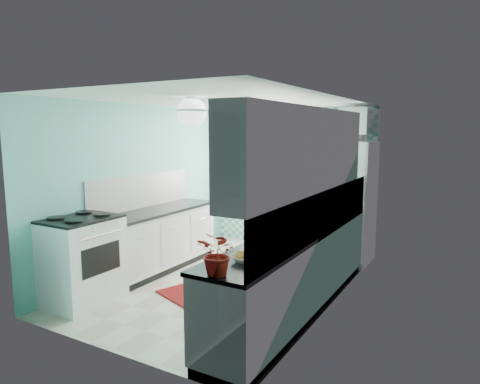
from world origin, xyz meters
The scene contains 26 objects.
floor centered at (0.00, 0.00, -0.01)m, with size 3.00×4.40×0.02m, color beige.
ceiling centered at (0.00, 0.00, 2.51)m, with size 3.00×4.40×0.02m, color white.
wall_back centered at (0.00, 2.21, 1.25)m, with size 3.00×0.02×2.50m, color #6AC6B5.
wall_front centered at (0.00, -2.21, 1.25)m, with size 3.00×0.02×2.50m, color #6AC6B5.
wall_left centered at (-1.51, 0.00, 1.25)m, with size 0.02×4.40×2.50m, color #6AC6B5.
wall_right centered at (1.51, 0.00, 1.25)m, with size 0.02×4.40×2.50m, color #6AC6B5.
accent_wall centered at (0.00, 2.19, 1.25)m, with size 3.00×0.01×2.50m, color #4FAA96.
window centered at (-0.35, 2.16, 1.55)m, with size 1.04×0.05×1.44m.
backsplash_right centered at (1.49, -0.40, 1.20)m, with size 0.02×3.60×0.51m, color white.
backsplash_left centered at (-1.49, -0.07, 1.20)m, with size 0.02×2.15×0.51m, color white.
upper_cabinets_right centered at (1.33, -0.60, 1.90)m, with size 0.33×3.20×0.90m, color white.
upper_cabinet_fridge centered at (1.30, 1.83, 2.25)m, with size 0.40×0.74×0.40m, color white.
ceiling_light centered at (0.00, -0.80, 2.32)m, with size 0.34×0.34×0.35m.
base_cabinets_right centered at (1.20, -0.40, 0.45)m, with size 0.60×3.60×0.90m, color white.
countertop_right centered at (1.19, -0.40, 0.92)m, with size 0.63×3.60×0.04m, color black.
base_cabinets_left centered at (-1.20, -0.07, 0.45)m, with size 0.60×2.15×0.90m, color white.
countertop_left centered at (-1.19, -0.07, 0.92)m, with size 0.63×2.15×0.04m, color black.
fridge centered at (1.11, 1.82, 0.97)m, with size 0.85×0.83×1.94m.
stove centered at (-1.20, -1.49, 0.55)m, with size 0.70×0.87×1.05m.
sink centered at (1.20, 0.60, 0.93)m, with size 0.43×0.36×0.53m.
rug centered at (-0.07, -0.41, 0.01)m, with size 0.79×1.13×0.02m, color #6F0A06.
dish_towel centered at (0.89, 0.13, 0.48)m, with size 0.02×0.25×0.38m, color #69ADA8.
fruit_bowl centered at (1.20, -1.69, 0.97)m, with size 0.24×0.24×0.06m, color white.
potted_plant centered at (1.20, -2.11, 1.13)m, with size 0.34×0.29×0.37m, color #AA2417.
soap_bottle centered at (1.25, 0.94, 1.04)m, with size 0.09×0.09×0.19m, color #97B2C1.
microwave centered at (1.11, 1.82, 2.07)m, with size 0.47×0.32×0.26m, color white.
Camera 1 is at (3.00, -4.93, 2.11)m, focal length 32.00 mm.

